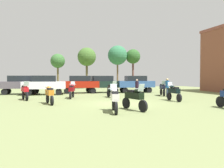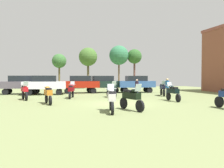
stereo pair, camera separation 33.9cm
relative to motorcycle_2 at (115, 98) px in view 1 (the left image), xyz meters
The scene contains 20 objects.
ground_plane 3.85m from the motorcycle_2, 69.18° to the left, with size 44.00×52.00×0.02m.
motorcycle_2 is the anchor object (origin of this frame).
motorcycle_3 1.28m from the motorcycle_2, 15.62° to the left, with size 0.80×2.13×1.47m.
motorcycle_4 5.57m from the motorcycle_2, 126.20° to the left, with size 0.71×2.09×1.46m.
motorcycle_5 11.39m from the motorcycle_2, 49.15° to the left, with size 0.82×2.08×1.51m.
motorcycle_7 8.48m from the motorcycle_2, 99.82° to the left, with size 0.76×2.16×1.45m.
motorcycle_8 9.40m from the motorcycle_2, 123.60° to the left, with size 0.81×2.12×1.51m.
motorcycle_9 8.27m from the motorcycle_2, 75.50° to the left, with size 0.62×2.29×1.49m.
motorcycle_11 7.18m from the motorcycle_2, 34.31° to the left, with size 0.62×2.13×1.44m.
car_1 15.17m from the motorcycle_2, 64.22° to the left, with size 4.44×2.17×2.00m.
car_3 14.37m from the motorcycle_2, 89.92° to the left, with size 4.45×2.20×2.00m.
car_4 15.75m from the motorcycle_2, 113.65° to the left, with size 4.41×2.09×2.00m.
car_5 14.69m from the motorcycle_2, 79.62° to the left, with size 4.35×1.93×2.00m.
car_6 13.44m from the motorcycle_2, 106.75° to the left, with size 4.36×1.95×2.00m.
person_1 10.41m from the motorcycle_2, 61.62° to the left, with size 0.35×0.35×1.64m.
person_3 10.63m from the motorcycle_2, 45.83° to the left, with size 0.48×0.48×1.73m.
tree_1 24.80m from the motorcycle_2, 84.36° to the left, with size 2.97×2.97×6.62m.
tree_2 27.48m from the motorcycle_2, 66.99° to the left, with size 2.52×2.52×6.72m.
tree_4 25.36m from the motorcycle_2, 94.85° to the left, with size 2.26×2.26×5.57m.
tree_5 26.72m from the motorcycle_2, 72.69° to the left, with size 3.30×3.30×7.26m.
Camera 1 is at (-4.53, -14.49, 1.83)m, focal length 35.27 mm.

